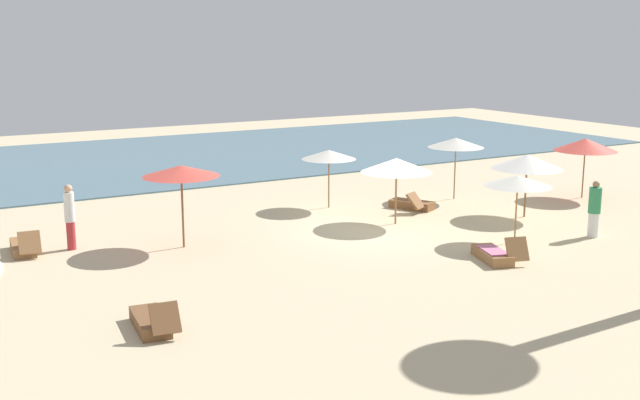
{
  "coord_description": "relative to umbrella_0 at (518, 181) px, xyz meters",
  "views": [
    {
      "loc": [
        -13.15,
        -19.07,
        5.86
      ],
      "look_at": [
        -1.85,
        0.31,
        1.1
      ],
      "focal_mm": 43.61,
      "sensor_mm": 36.0,
      "label": 1
    }
  ],
  "objects": [
    {
      "name": "ground_plane",
      "position": [
        -2.65,
        3.14,
        -1.81
      ],
      "size": [
        60.0,
        60.0,
        0.0
      ],
      "primitive_type": "plane",
      "color": "beige"
    },
    {
      "name": "umbrella_6",
      "position": [
        2.45,
        5.64,
        0.27
      ],
      "size": [
        2.02,
        2.02,
        2.25
      ],
      "color": "brown",
      "rests_on": "ground_plane"
    },
    {
      "name": "ocean_water",
      "position": [
        -2.65,
        20.14,
        -1.78
      ],
      "size": [
        48.0,
        16.0,
        0.06
      ],
      "primitive_type": "cube",
      "color": "slate",
      "rests_on": "ground_plane"
    },
    {
      "name": "umbrella_3",
      "position": [
        -8.45,
        4.33,
        0.38
      ],
      "size": [
        2.15,
        2.15,
        2.34
      ],
      "color": "brown",
      "rests_on": "ground_plane"
    },
    {
      "name": "lounger_0",
      "position": [
        -12.48,
        5.95,
        -1.64
      ],
      "size": [
        0.74,
        1.7,
        0.73
      ],
      "color": "olive",
      "rests_on": "ground_plane"
    },
    {
      "name": "lounger_2",
      "position": [
        0.08,
        5.03,
        -1.64
      ],
      "size": [
        1.29,
        1.77,
        0.69
      ],
      "color": "brown",
      "rests_on": "ground_plane"
    },
    {
      "name": "umbrella_0",
      "position": [
        0.0,
        0.0,
        0.0
      ],
      "size": [
        1.92,
        1.92,
        1.96
      ],
      "color": "olive",
      "rests_on": "ground_plane"
    },
    {
      "name": "umbrella_5",
      "position": [
        2.59,
        2.23,
        0.03
      ],
      "size": [
        2.3,
        2.3,
        2.08
      ],
      "color": "brown",
      "rests_on": "ground_plane"
    },
    {
      "name": "person_0",
      "position": [
        -11.25,
        5.68,
        -0.85
      ],
      "size": [
        0.4,
        0.4,
        1.85
      ],
      "color": "#BF3338",
      "rests_on": "ground_plane"
    },
    {
      "name": "umbrella_2",
      "position": [
        -2.26,
        6.7,
        0.05
      ],
      "size": [
        1.88,
        1.88,
        2.02
      ],
      "color": "brown",
      "rests_on": "ground_plane"
    },
    {
      "name": "umbrella_4",
      "position": [
        -1.65,
        3.6,
        0.08
      ],
      "size": [
        2.26,
        2.26,
        2.1
      ],
      "color": "olive",
      "rests_on": "ground_plane"
    },
    {
      "name": "lounger_1",
      "position": [
        -11.25,
        -1.33,
        -1.64
      ],
      "size": [
        0.78,
        1.72,
        0.72
      ],
      "color": "brown",
      "rests_on": "ground_plane"
    },
    {
      "name": "lounger_3",
      "position": [
        -1.82,
        -1.14,
        -1.63
      ],
      "size": [
        1.08,
        1.74,
        0.74
      ],
      "color": "olive",
      "rests_on": "ground_plane"
    },
    {
      "name": "umbrella_1",
      "position": [
        6.67,
        3.43,
        0.16
      ],
      "size": [
        2.26,
        2.26,
        2.2
      ],
      "color": "brown",
      "rests_on": "ground_plane"
    },
    {
      "name": "person_1",
      "position": [
        2.44,
        -0.71,
        -0.96
      ],
      "size": [
        0.48,
        0.48,
        1.69
      ],
      "color": "white",
      "rests_on": "ground_plane"
    }
  ]
}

